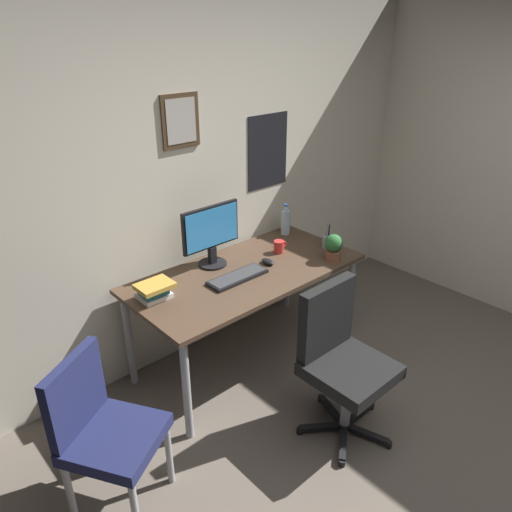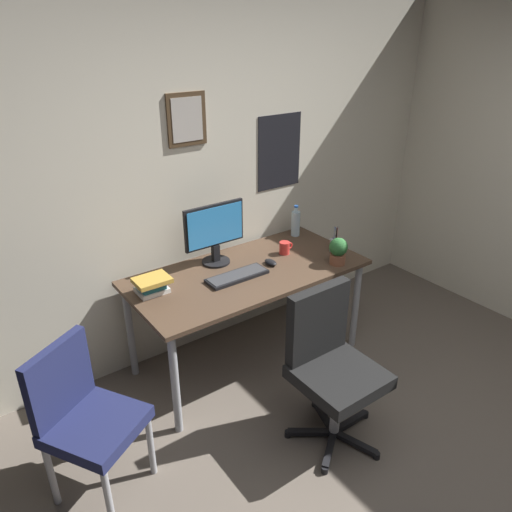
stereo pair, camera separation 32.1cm
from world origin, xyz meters
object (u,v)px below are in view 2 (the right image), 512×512
(monitor, at_px, (215,231))
(water_bottle, at_px, (296,223))
(coffee_mug_near, at_px, (285,248))
(office_chair, at_px, (330,360))
(pen_cup, at_px, (334,245))
(computer_mouse, at_px, (271,262))
(book_stack_left, at_px, (152,285))
(keyboard, at_px, (237,276))
(potted_plant, at_px, (338,250))
(side_chair, at_px, (84,413))

(monitor, xyz_separation_m, water_bottle, (0.77, 0.04, -0.13))
(monitor, height_order, coffee_mug_near, monitor)
(office_chair, bearing_deg, pen_cup, 45.46)
(computer_mouse, distance_m, book_stack_left, 0.85)
(coffee_mug_near, bearing_deg, keyboard, -167.54)
(office_chair, relative_size, coffee_mug_near, 8.26)
(pen_cup, distance_m, book_stack_left, 1.38)
(keyboard, height_order, book_stack_left, book_stack_left)
(coffee_mug_near, bearing_deg, potted_plant, -60.89)
(monitor, height_order, potted_plant, monitor)
(office_chair, bearing_deg, water_bottle, 58.98)
(monitor, xyz_separation_m, coffee_mug_near, (0.49, -0.17, -0.19))
(monitor, bearing_deg, potted_plant, -37.28)
(book_stack_left, bearing_deg, keyboard, -14.85)
(side_chair, height_order, coffee_mug_near, side_chair)
(coffee_mug_near, bearing_deg, pen_cup, -29.97)
(water_bottle, relative_size, potted_plant, 1.29)
(keyboard, bearing_deg, pen_cup, -5.33)
(office_chair, distance_m, pen_cup, 1.07)
(side_chair, relative_size, computer_mouse, 7.95)
(side_chair, relative_size, potted_plant, 4.49)
(office_chair, relative_size, side_chair, 1.09)
(water_bottle, bearing_deg, keyboard, -157.35)
(keyboard, bearing_deg, potted_plant, -19.12)
(potted_plant, bearing_deg, side_chair, -176.03)
(keyboard, height_order, computer_mouse, computer_mouse)
(water_bottle, bearing_deg, coffee_mug_near, -142.66)
(office_chair, xyz_separation_m, monitor, (-0.09, 1.10, 0.46))
(monitor, xyz_separation_m, keyboard, (-0.01, -0.28, -0.23))
(pen_cup, bearing_deg, side_chair, -171.68)
(keyboard, relative_size, book_stack_left, 1.98)
(keyboard, distance_m, book_stack_left, 0.57)
(monitor, height_order, pen_cup, monitor)
(keyboard, bearing_deg, computer_mouse, 4.54)
(keyboard, xyz_separation_m, computer_mouse, (0.30, 0.02, 0.01))
(keyboard, xyz_separation_m, water_bottle, (0.78, 0.33, 0.09))
(computer_mouse, bearing_deg, office_chair, -103.76)
(water_bottle, bearing_deg, pen_cup, -84.22)
(computer_mouse, height_order, coffee_mug_near, coffee_mug_near)
(monitor, bearing_deg, pen_cup, -23.77)
(monitor, xyz_separation_m, computer_mouse, (0.29, -0.26, -0.22))
(pen_cup, bearing_deg, computer_mouse, 169.09)
(side_chair, bearing_deg, coffee_mug_near, 15.89)
(side_chair, height_order, pen_cup, pen_cup)
(computer_mouse, distance_m, water_bottle, 0.57)
(coffee_mug_near, bearing_deg, office_chair, -113.55)
(water_bottle, xyz_separation_m, book_stack_left, (-1.33, -0.18, -0.05))
(keyboard, relative_size, potted_plant, 2.21)
(keyboard, bearing_deg, water_bottle, 22.65)
(office_chair, bearing_deg, book_stack_left, 123.71)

